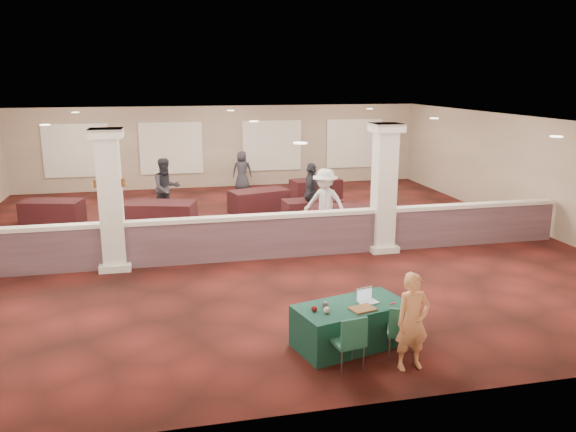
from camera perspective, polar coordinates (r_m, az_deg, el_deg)
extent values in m
plane|color=#481512|center=(15.12, -3.31, -2.55)|extent=(16.00, 16.00, 0.00)
cube|color=#817259|center=(22.60, -6.67, 7.01)|extent=(16.00, 0.04, 3.20)
cube|color=#817259|center=(7.23, 6.91, -7.92)|extent=(16.00, 0.04, 3.20)
cube|color=#817259|center=(17.83, 22.96, 4.17)|extent=(0.04, 16.00, 3.20)
cube|color=white|center=(14.54, -3.49, 9.63)|extent=(16.00, 16.00, 0.02)
cube|color=#4C3339|center=(13.56, -2.31, -2.28)|extent=(15.60, 0.20, 1.00)
cube|color=beige|center=(13.42, -2.34, -0.02)|extent=(15.60, 0.28, 0.10)
cube|color=silver|center=(13.15, -17.55, 1.51)|extent=(0.50, 0.50, 3.20)
cube|color=silver|center=(13.54, -17.08, -4.78)|extent=(0.70, 0.70, 0.16)
cube|color=silver|center=(12.93, -18.03, 8.01)|extent=(0.72, 0.72, 0.20)
cube|color=silver|center=(14.12, 9.72, 2.78)|extent=(0.50, 0.50, 3.20)
cube|color=silver|center=(14.49, 9.48, -3.13)|extent=(0.70, 0.70, 0.16)
cube|color=silver|center=(13.92, 9.97, 8.85)|extent=(0.72, 0.72, 0.20)
cylinder|color=brown|center=(13.11, -18.89, 3.15)|extent=(0.12, 0.12, 0.18)
cylinder|color=white|center=(13.11, -18.89, 3.15)|extent=(0.09, 0.09, 0.10)
cylinder|color=brown|center=(13.05, -16.45, 3.29)|extent=(0.12, 0.12, 0.18)
cylinder|color=white|center=(13.05, -16.45, 3.29)|extent=(0.09, 0.09, 0.10)
cube|color=#103A2E|center=(9.38, 6.42, -10.93)|extent=(1.99, 1.35, 0.70)
cube|color=#216251|center=(9.08, 11.50, -11.39)|extent=(0.58, 0.58, 0.06)
cube|color=#216251|center=(8.79, 11.62, -10.52)|extent=(0.42, 0.20, 0.43)
cylinder|color=slate|center=(9.01, 10.26, -13.20)|extent=(0.03, 0.03, 0.41)
cylinder|color=slate|center=(9.03, 12.67, -13.27)|extent=(0.03, 0.03, 0.41)
cylinder|color=slate|center=(9.34, 10.23, -12.17)|extent=(0.03, 0.03, 0.41)
cylinder|color=slate|center=(9.36, 12.55, -12.24)|extent=(0.03, 0.03, 0.41)
cube|color=#216251|center=(8.65, 6.05, -12.57)|extent=(0.50, 0.50, 0.06)
cube|color=#216251|center=(8.38, 6.74, -11.66)|extent=(0.42, 0.11, 0.42)
cylinder|color=slate|center=(8.53, 5.46, -14.68)|extent=(0.03, 0.03, 0.40)
cylinder|color=slate|center=(8.69, 7.68, -14.20)|extent=(0.03, 0.03, 0.40)
cylinder|color=slate|center=(8.82, 4.37, -13.64)|extent=(0.03, 0.03, 0.40)
cylinder|color=slate|center=(8.97, 6.53, -13.20)|extent=(0.03, 0.03, 0.40)
imported|color=#FF9D6E|center=(8.67, 12.55, -10.43)|extent=(0.57, 0.41, 1.50)
cube|color=black|center=(16.52, -12.90, -0.01)|extent=(2.19, 1.49, 0.81)
cube|color=black|center=(17.04, 2.40, 0.54)|extent=(1.74, 0.96, 0.68)
cube|color=black|center=(15.87, 5.44, -0.36)|extent=(2.08, 1.43, 0.77)
cube|color=black|center=(18.27, -22.80, 0.39)|extent=(1.89, 1.26, 0.70)
cube|color=black|center=(18.18, -2.98, 1.49)|extent=(2.02, 1.37, 0.75)
cube|color=black|center=(20.30, 2.84, 2.75)|extent=(1.88, 1.16, 0.71)
imported|color=black|center=(17.79, -12.27, 2.76)|extent=(1.02, 0.81, 1.87)
imported|color=beige|center=(15.29, 3.77, 1.30)|extent=(1.30, 1.18, 1.90)
imported|color=black|center=(16.71, 2.35, 2.30)|extent=(0.90, 1.19, 1.84)
imported|color=black|center=(21.80, -4.68, 4.59)|extent=(0.82, 0.54, 1.53)
cube|color=silver|center=(9.36, 8.13, -8.67)|extent=(0.36, 0.29, 0.02)
cube|color=silver|center=(9.39, 7.76, -7.81)|extent=(0.31, 0.09, 0.21)
cube|color=silver|center=(9.40, 7.78, -7.90)|extent=(0.28, 0.08, 0.18)
cube|color=#A9631B|center=(9.08, 7.59, -9.33)|extent=(0.44, 0.38, 0.03)
sphere|color=beige|center=(8.88, 3.98, -9.51)|extent=(0.11, 0.11, 0.11)
sphere|color=maroon|center=(8.93, 2.69, -9.40)|extent=(0.10, 0.10, 0.10)
sphere|color=#4C4C51|center=(9.09, 3.80, -8.95)|extent=(0.10, 0.10, 0.10)
cube|color=red|center=(9.38, 10.60, -8.72)|extent=(0.12, 0.06, 0.01)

